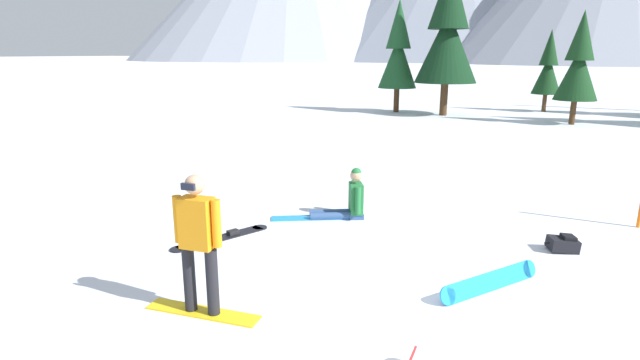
# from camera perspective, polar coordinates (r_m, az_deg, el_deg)

# --- Properties ---
(ground_plane) EXTENTS (800.00, 800.00, 0.00)m
(ground_plane) POSITION_cam_1_polar(r_m,az_deg,el_deg) (6.11, 13.95, -17.19)
(ground_plane) COLOR silver
(snowboarder_foreground) EXTENTS (1.51, 0.38, 1.78)m
(snowboarder_foreground) POSITION_cam_1_polar(r_m,az_deg,el_deg) (6.23, -13.66, -6.86)
(snowboarder_foreground) COLOR yellow
(snowboarder_foreground) RESTS_ON ground_plane
(snowboarder_midground) EXTENTS (1.75, 1.16, 1.00)m
(snowboarder_midground) POSITION_cam_1_polar(r_m,az_deg,el_deg) (9.81, 3.09, -2.34)
(snowboarder_midground) COLOR #335184
(snowboarder_midground) RESTS_ON ground_plane
(loose_snowboard_near_left) EXTENTS (1.20, 1.56, 0.24)m
(loose_snowboard_near_left) POSITION_cam_1_polar(r_m,az_deg,el_deg) (7.36, 18.76, -10.79)
(loose_snowboard_near_left) COLOR #1E8CD8
(loose_snowboard_near_left) RESTS_ON ground_plane
(loose_snowboard_far_spare) EXTENTS (1.09, 1.80, 0.09)m
(loose_snowboard_far_spare) POSITION_cam_1_polar(r_m,az_deg,el_deg) (8.97, -11.16, -6.40)
(loose_snowboard_far_spare) COLOR black
(loose_snowboard_far_spare) RESTS_ON ground_plane
(backpack_black) EXTENTS (0.55, 0.46, 0.28)m
(backpack_black) POSITION_cam_1_polar(r_m,az_deg,el_deg) (9.14, 25.90, -6.52)
(backpack_black) COLOR black
(backpack_black) RESTS_ON ground_plane
(pine_tree_broad) EXTENTS (2.05, 2.05, 5.89)m
(pine_tree_broad) POSITION_cam_1_polar(r_m,az_deg,el_deg) (27.83, 8.87, 14.22)
(pine_tree_broad) COLOR #472D19
(pine_tree_broad) RESTS_ON ground_plane
(pine_tree_tall) EXTENTS (3.11, 3.11, 7.54)m
(pine_tree_tall) POSITION_cam_1_polar(r_m,az_deg,el_deg) (26.82, 14.32, 15.90)
(pine_tree_tall) COLOR #472D19
(pine_tree_tall) RESTS_ON ground_plane
(pine_tree_leaning) EXTENTS (1.52, 1.52, 4.38)m
(pine_tree_leaning) POSITION_cam_1_polar(r_m,az_deg,el_deg) (30.29, 24.49, 11.57)
(pine_tree_leaning) COLOR #472D19
(pine_tree_leaning) RESTS_ON ground_plane
(pine_tree_young) EXTENTS (1.84, 1.84, 4.95)m
(pine_tree_young) POSITION_cam_1_polar(r_m,az_deg,el_deg) (25.32, 27.34, 11.70)
(pine_tree_young) COLOR #472D19
(pine_tree_young) RESTS_ON ground_plane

